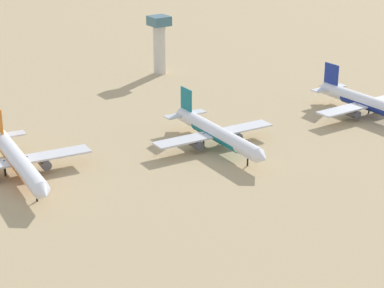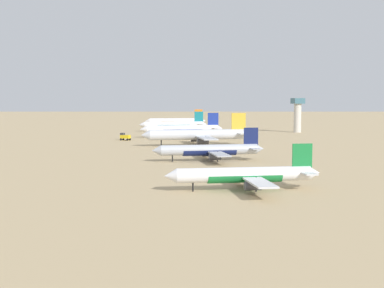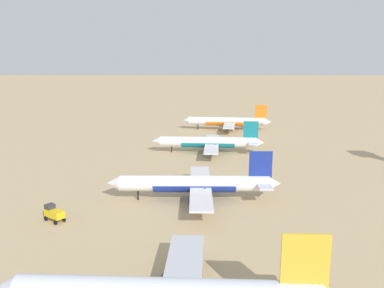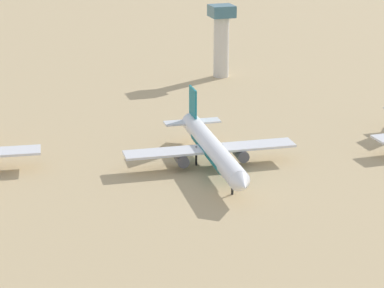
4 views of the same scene
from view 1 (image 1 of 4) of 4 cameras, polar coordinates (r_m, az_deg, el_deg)
parked_jet_0 at (r=189.29m, az=-13.68°, el=-1.30°), size 48.45×39.49×13.97m
parked_jet_1 at (r=203.59m, az=1.97°, el=0.86°), size 46.40×37.69×13.38m
parked_jet_2 at (r=236.18m, az=13.92°, el=3.16°), size 47.62×38.56×13.77m
control_tower at (r=278.01m, az=-2.61°, el=8.18°), size 7.20×7.20×22.42m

